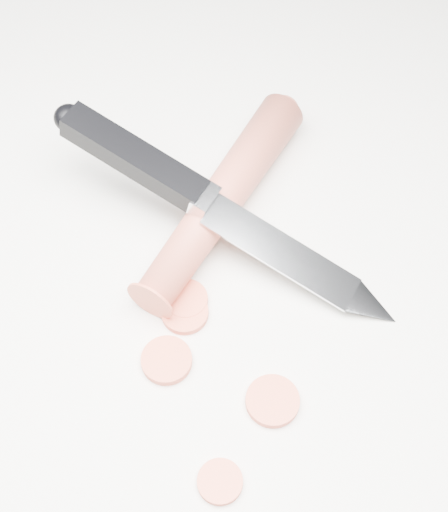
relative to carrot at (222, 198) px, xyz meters
name	(u,v)px	position (x,y,z in m)	size (l,w,h in m)	color
ground	(161,314)	(-0.08, -0.07, -0.02)	(2.40, 2.40, 0.00)	silver
carrot	(222,198)	(0.00, 0.00, 0.00)	(0.03, 0.03, 0.21)	#BB4B37
carrot_slice_0	(185,313)	(-0.06, -0.08, -0.02)	(0.03, 0.03, 0.01)	#D74E32
carrot_slice_1	(186,300)	(-0.06, -0.07, -0.02)	(0.03, 0.03, 0.01)	#D74E32
carrot_slice_2	(273,401)	(-0.03, -0.16, -0.02)	(0.04, 0.04, 0.01)	#D74E32
carrot_slice_3	(220,482)	(-0.09, -0.20, -0.02)	(0.03, 0.03, 0.01)	#D74E32
carrot_slice_4	(167,360)	(-0.09, -0.11, -0.02)	(0.04, 0.04, 0.01)	#D74E32
kitchen_knife	(224,209)	(-0.01, -0.02, 0.02)	(0.21, 0.25, 0.08)	silver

